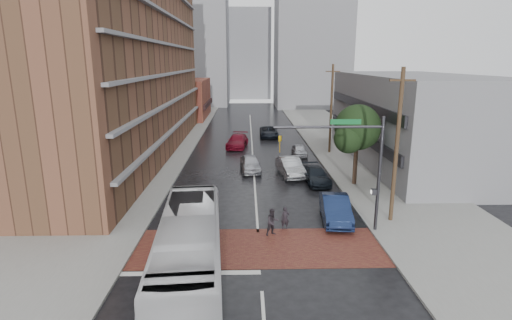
{
  "coord_description": "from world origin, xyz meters",
  "views": [
    {
      "loc": [
        -0.66,
        -20.37,
        10.36
      ],
      "look_at": [
        -0.01,
        7.07,
        3.5
      ],
      "focal_mm": 28.0,
      "sensor_mm": 36.0,
      "label": 1
    }
  ],
  "objects_px": {
    "car_travel_a": "(250,163)",
    "car_parked_mid": "(316,175)",
    "transit_bus": "(190,251)",
    "suv_travel": "(269,132)",
    "car_travel_b": "(290,167)",
    "car_travel_c": "(237,141)",
    "pedestrian_b": "(273,222)",
    "pedestrian_a": "(285,218)",
    "car_parked_far": "(299,150)",
    "car_parked_near": "(336,209)"
  },
  "relations": [
    {
      "from": "car_travel_a",
      "to": "car_parked_mid",
      "type": "relative_size",
      "value": 0.96
    },
    {
      "from": "transit_bus",
      "to": "suv_travel",
      "type": "distance_m",
      "value": 37.86
    },
    {
      "from": "car_travel_b",
      "to": "car_travel_c",
      "type": "relative_size",
      "value": 0.94
    },
    {
      "from": "pedestrian_b",
      "to": "suv_travel",
      "type": "height_order",
      "value": "pedestrian_b"
    },
    {
      "from": "car_travel_a",
      "to": "car_travel_b",
      "type": "relative_size",
      "value": 0.88
    },
    {
      "from": "pedestrian_a",
      "to": "car_travel_b",
      "type": "distance_m",
      "value": 12.18
    },
    {
      "from": "transit_bus",
      "to": "car_parked_mid",
      "type": "bearing_deg",
      "value": 56.87
    },
    {
      "from": "car_travel_a",
      "to": "pedestrian_a",
      "type": "bearing_deg",
      "value": -86.51
    },
    {
      "from": "car_parked_mid",
      "to": "car_parked_far",
      "type": "relative_size",
      "value": 1.26
    },
    {
      "from": "pedestrian_b",
      "to": "car_parked_far",
      "type": "distance_m",
      "value": 21.23
    },
    {
      "from": "transit_bus",
      "to": "car_travel_b",
      "type": "relative_size",
      "value": 2.35
    },
    {
      "from": "car_travel_c",
      "to": "suv_travel",
      "type": "xyz_separation_m",
      "value": [
        4.23,
        6.63,
        -0.05
      ]
    },
    {
      "from": "car_travel_b",
      "to": "car_parked_far",
      "type": "bearing_deg",
      "value": 68.45
    },
    {
      "from": "pedestrian_a",
      "to": "car_travel_c",
      "type": "relative_size",
      "value": 0.27
    },
    {
      "from": "car_travel_a",
      "to": "suv_travel",
      "type": "height_order",
      "value": "car_travel_a"
    },
    {
      "from": "car_travel_c",
      "to": "suv_travel",
      "type": "distance_m",
      "value": 7.86
    },
    {
      "from": "pedestrian_b",
      "to": "car_travel_b",
      "type": "xyz_separation_m",
      "value": [
        2.46,
        12.94,
        -0.01
      ]
    },
    {
      "from": "car_travel_a",
      "to": "car_parked_mid",
      "type": "height_order",
      "value": "car_travel_a"
    },
    {
      "from": "car_parked_far",
      "to": "pedestrian_a",
      "type": "bearing_deg",
      "value": -100.75
    },
    {
      "from": "pedestrian_a",
      "to": "car_travel_c",
      "type": "bearing_deg",
      "value": 94.07
    },
    {
      "from": "suv_travel",
      "to": "car_parked_mid",
      "type": "bearing_deg",
      "value": -81.62
    },
    {
      "from": "transit_bus",
      "to": "car_travel_a",
      "type": "distance_m",
      "value": 20.14
    },
    {
      "from": "transit_bus",
      "to": "car_travel_a",
      "type": "height_order",
      "value": "transit_bus"
    },
    {
      "from": "car_travel_a",
      "to": "car_parked_mid",
      "type": "bearing_deg",
      "value": -39.94
    },
    {
      "from": "car_travel_b",
      "to": "pedestrian_b",
      "type": "bearing_deg",
      "value": -108.94
    },
    {
      "from": "car_travel_c",
      "to": "suv_travel",
      "type": "height_order",
      "value": "car_travel_c"
    },
    {
      "from": "car_parked_near",
      "to": "suv_travel",
      "type": "bearing_deg",
      "value": 100.2
    },
    {
      "from": "pedestrian_b",
      "to": "car_travel_c",
      "type": "bearing_deg",
      "value": 71.46
    },
    {
      "from": "pedestrian_a",
      "to": "car_parked_mid",
      "type": "xyz_separation_m",
      "value": [
        3.58,
        9.75,
        -0.05
      ]
    },
    {
      "from": "car_travel_c",
      "to": "car_parked_far",
      "type": "relative_size",
      "value": 1.46
    },
    {
      "from": "transit_bus",
      "to": "pedestrian_b",
      "type": "bearing_deg",
      "value": 46.85
    },
    {
      "from": "car_travel_b",
      "to": "car_parked_near",
      "type": "xyz_separation_m",
      "value": [
        1.86,
        -10.74,
        -0.02
      ]
    },
    {
      "from": "transit_bus",
      "to": "car_parked_far",
      "type": "distance_m",
      "value": 27.51
    },
    {
      "from": "car_travel_c",
      "to": "car_parked_mid",
      "type": "xyz_separation_m",
      "value": [
        7.11,
        -14.82,
        -0.11
      ]
    },
    {
      "from": "pedestrian_b",
      "to": "car_travel_a",
      "type": "bearing_deg",
      "value": 70.22
    },
    {
      "from": "car_travel_c",
      "to": "suv_travel",
      "type": "relative_size",
      "value": 1.02
    },
    {
      "from": "car_parked_mid",
      "to": "car_parked_far",
      "type": "distance_m",
      "value": 10.16
    },
    {
      "from": "transit_bus",
      "to": "car_parked_far",
      "type": "height_order",
      "value": "transit_bus"
    },
    {
      "from": "car_travel_c",
      "to": "car_parked_near",
      "type": "height_order",
      "value": "car_parked_near"
    },
    {
      "from": "pedestrian_a",
      "to": "pedestrian_b",
      "type": "bearing_deg",
      "value": -138.23
    },
    {
      "from": "car_travel_a",
      "to": "car_parked_near",
      "type": "xyz_separation_m",
      "value": [
        5.54,
        -12.35,
        0.05
      ]
    },
    {
      "from": "pedestrian_b",
      "to": "car_travel_b",
      "type": "distance_m",
      "value": 13.17
    },
    {
      "from": "pedestrian_b",
      "to": "car_parked_near",
      "type": "height_order",
      "value": "pedestrian_b"
    },
    {
      "from": "transit_bus",
      "to": "suv_travel",
      "type": "relative_size",
      "value": 2.26
    },
    {
      "from": "pedestrian_a",
      "to": "car_travel_a",
      "type": "distance_m",
      "value": 13.84
    },
    {
      "from": "pedestrian_a",
      "to": "car_travel_a",
      "type": "bearing_deg",
      "value": 94.47
    },
    {
      "from": "car_parked_near",
      "to": "car_parked_far",
      "type": "xyz_separation_m",
      "value": [
        0.0,
        18.58,
        -0.19
      ]
    },
    {
      "from": "pedestrian_b",
      "to": "suv_travel",
      "type": "relative_size",
      "value": 0.32
    },
    {
      "from": "car_travel_c",
      "to": "car_parked_far",
      "type": "height_order",
      "value": "car_travel_c"
    },
    {
      "from": "car_parked_near",
      "to": "car_travel_a",
      "type": "bearing_deg",
      "value": 119.04
    }
  ]
}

